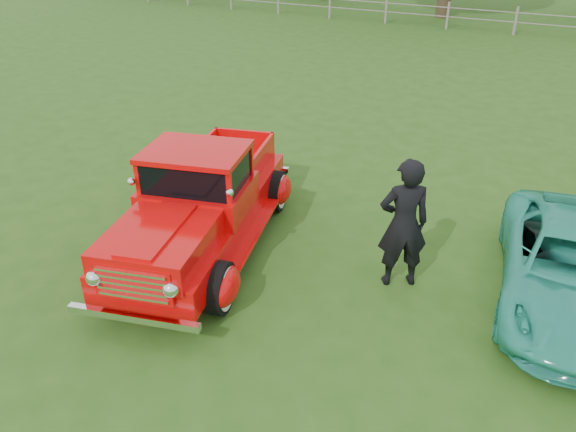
% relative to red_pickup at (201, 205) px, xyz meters
% --- Properties ---
extents(ground, '(140.00, 140.00, 0.00)m').
position_rel_red_pickup_xyz_m(ground, '(1.55, -0.90, -0.80)').
color(ground, '#254D14').
rests_on(ground, ground).
extents(distant_hills, '(116.00, 60.00, 18.00)m').
position_rel_red_pickup_xyz_m(distant_hills, '(-2.53, 58.57, -5.34)').
color(distant_hills, '#366425').
rests_on(distant_hills, ground).
extents(fence_line, '(48.00, 0.12, 1.20)m').
position_rel_red_pickup_xyz_m(fence_line, '(1.55, 21.10, -0.19)').
color(fence_line, gray).
rests_on(fence_line, ground).
extents(red_pickup, '(3.13, 5.26, 1.78)m').
position_rel_red_pickup_xyz_m(red_pickup, '(0.00, 0.00, 0.00)').
color(red_pickup, black).
rests_on(red_pickup, ground).
extents(teal_sedan, '(2.49, 4.37, 1.15)m').
position_rel_red_pickup_xyz_m(teal_sedan, '(5.43, 1.28, -0.22)').
color(teal_sedan, teal).
rests_on(teal_sedan, ground).
extents(man, '(0.88, 0.81, 2.02)m').
position_rel_red_pickup_xyz_m(man, '(3.15, 0.58, 0.21)').
color(man, black).
rests_on(man, ground).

